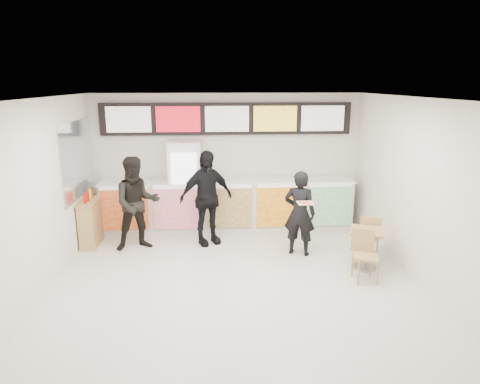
{
  "coord_description": "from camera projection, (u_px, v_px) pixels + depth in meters",
  "views": [
    {
      "loc": [
        -0.36,
        -6.07,
        3.23
      ],
      "look_at": [
        0.14,
        1.2,
        1.35
      ],
      "focal_mm": 32.0,
      "sensor_mm": 36.0,
      "label": 1
    }
  ],
  "objects": [
    {
      "name": "floor",
      "position": [
        236.0,
        295.0,
        6.7
      ],
      "size": [
        7.0,
        7.0,
        0.0
      ],
      "primitive_type": "plane",
      "color": "beige",
      "rests_on": "ground"
    },
    {
      "name": "ceiling",
      "position": [
        236.0,
        99.0,
        5.95
      ],
      "size": [
        7.0,
        7.0,
        0.0
      ],
      "primitive_type": "plane",
      "rotation": [
        3.14,
        0.0,
        0.0
      ],
      "color": "white",
      "rests_on": "wall_back"
    },
    {
      "name": "wall_back",
      "position": [
        227.0,
        161.0,
        9.7
      ],
      "size": [
        6.0,
        0.0,
        6.0
      ],
      "primitive_type": "plane",
      "rotation": [
        1.57,
        0.0,
        0.0
      ],
      "color": "silver",
      "rests_on": "floor"
    },
    {
      "name": "wall_left",
      "position": [
        28.0,
        207.0,
        6.12
      ],
      "size": [
        0.0,
        7.0,
        7.0
      ],
      "primitive_type": "plane",
      "rotation": [
        1.57,
        0.0,
        1.57
      ],
      "color": "silver",
      "rests_on": "floor"
    },
    {
      "name": "wall_right",
      "position": [
        432.0,
        199.0,
        6.52
      ],
      "size": [
        0.0,
        7.0,
        7.0
      ],
      "primitive_type": "plane",
      "rotation": [
        1.57,
        0.0,
        -1.57
      ],
      "color": "silver",
      "rests_on": "floor"
    },
    {
      "name": "service_counter",
      "position": [
        228.0,
        205.0,
        9.54
      ],
      "size": [
        5.56,
        0.77,
        1.14
      ],
      "color": "silver",
      "rests_on": "floor"
    },
    {
      "name": "menu_board",
      "position": [
        227.0,
        119.0,
        9.38
      ],
      "size": [
        5.5,
        0.14,
        0.7
      ],
      "color": "black",
      "rests_on": "wall_back"
    },
    {
      "name": "drinks_fridge",
      "position": [
        185.0,
        187.0,
        9.39
      ],
      "size": [
        0.7,
        0.67,
        2.0
      ],
      "color": "white",
      "rests_on": "floor"
    },
    {
      "name": "mirror_panel",
      "position": [
        78.0,
        159.0,
        8.43
      ],
      "size": [
        0.01,
        2.0,
        1.5
      ],
      "primitive_type": "cube",
      "color": "#B2B7BF",
      "rests_on": "wall_left"
    },
    {
      "name": "customer_main",
      "position": [
        300.0,
        213.0,
        8.1
      ],
      "size": [
        0.71,
        0.6,
        1.64
      ],
      "primitive_type": "imported",
      "rotation": [
        0.0,
        0.0,
        2.73
      ],
      "color": "black",
      "rests_on": "floor"
    },
    {
      "name": "customer_left",
      "position": [
        137.0,
        204.0,
        8.34
      ],
      "size": [
        1.07,
        0.94,
        1.86
      ],
      "primitive_type": "imported",
      "rotation": [
        0.0,
        0.0,
        0.3
      ],
      "color": "black",
      "rests_on": "floor"
    },
    {
      "name": "customer_mid",
      "position": [
        206.0,
        198.0,
        8.61
      ],
      "size": [
        1.23,
        0.91,
        1.93
      ],
      "primitive_type": "imported",
      "rotation": [
        0.0,
        0.0,
        0.44
      ],
      "color": "black",
      "rests_on": "floor"
    },
    {
      "name": "pizza_slice",
      "position": [
        305.0,
        203.0,
        7.58
      ],
      "size": [
        0.36,
        0.36,
        0.02
      ],
      "color": "beige",
      "rests_on": "customer_main"
    },
    {
      "name": "cafe_table",
      "position": [
        366.0,
        242.0,
        7.55
      ],
      "size": [
        0.88,
        1.5,
        0.85
      ],
      "rotation": [
        0.0,
        0.0,
        -0.35
      ],
      "color": "tan",
      "rests_on": "floor"
    },
    {
      "name": "condiment_ledge",
      "position": [
        91.0,
        222.0,
        8.66
      ],
      "size": [
        0.34,
        0.83,
        1.11
      ],
      "color": "tan",
      "rests_on": "floor"
    }
  ]
}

